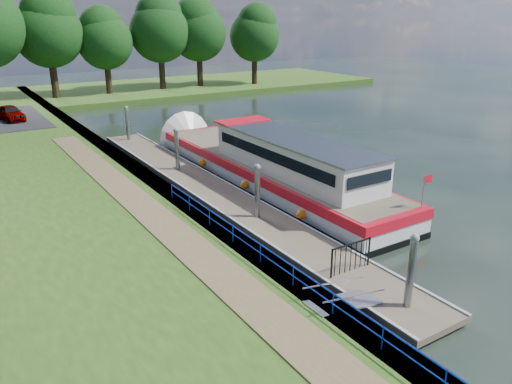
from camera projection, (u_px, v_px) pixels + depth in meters
ground at (394, 309)px, 16.68m from camera, size 160.00×160.00×0.00m
bank_edge at (154, 188)px, 27.18m from camera, size 1.10×90.00×0.78m
far_bank at (154, 89)px, 63.97m from camera, size 60.00×18.00×0.60m
footpath at (174, 233)px, 20.54m from camera, size 1.60×40.00×0.05m
blue_fence at (276, 259)px, 17.23m from camera, size 0.04×18.04×0.72m
pontoon at (212, 193)px, 26.95m from camera, size 2.50×30.00×0.56m
mooring_piles at (212, 174)px, 26.58m from camera, size 0.30×27.30×3.55m
gangway at (343, 302)px, 15.93m from camera, size 2.58×1.00×0.92m
gate_panel at (351, 253)px, 18.04m from camera, size 1.85×0.05×1.15m
barge at (263, 165)px, 28.86m from camera, size 4.36×21.15×4.78m
horizon_trees at (37, 28)px, 51.88m from camera, size 54.38×10.03×12.87m
car_a at (10, 113)px, 42.09m from camera, size 2.16×3.98×1.28m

